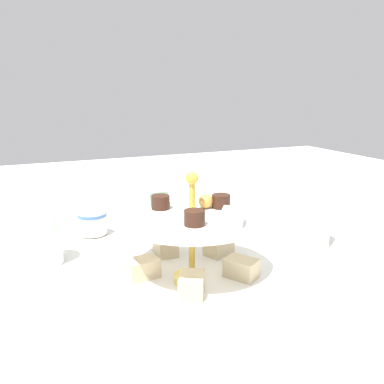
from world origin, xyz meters
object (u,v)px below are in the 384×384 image
(water_glass_short_left, at_px, (43,241))
(butter_knife_left, at_px, (379,377))
(tiered_serving_stand, at_px, (192,249))
(teacup_with_saucer, at_px, (93,225))
(water_glass_tall_right, at_px, (312,215))
(butter_knife_right, at_px, (187,217))

(water_glass_short_left, height_order, butter_knife_left, water_glass_short_left)
(tiered_serving_stand, height_order, butter_knife_left, tiered_serving_stand)
(tiered_serving_stand, distance_m, teacup_with_saucer, 0.27)
(tiered_serving_stand, xyz_separation_m, water_glass_tall_right, (-0.03, 0.26, 0.02))
(butter_knife_left, bearing_deg, water_glass_tall_right, 55.06)
(tiered_serving_stand, height_order, butter_knife_right, tiered_serving_stand)
(butter_knife_left, xyz_separation_m, butter_knife_right, (-0.59, 0.03, 0.00))
(tiered_serving_stand, relative_size, teacup_with_saucer, 3.07)
(water_glass_tall_right, xyz_separation_m, teacup_with_saucer, (-0.22, -0.37, -0.04))
(teacup_with_saucer, bearing_deg, butter_knife_right, 100.33)
(water_glass_short_left, bearing_deg, butter_knife_right, 113.61)
(water_glass_short_left, distance_m, teacup_with_saucer, 0.14)
(butter_knife_right, bearing_deg, water_glass_tall_right, 129.87)
(water_glass_short_left, relative_size, butter_knife_right, 0.49)
(teacup_with_saucer, relative_size, butter_knife_right, 0.53)
(butter_knife_left, bearing_deg, teacup_with_saucer, 103.25)
(water_glass_tall_right, height_order, butter_knife_left, water_glass_tall_right)
(tiered_serving_stand, bearing_deg, teacup_with_saucer, -155.32)
(water_glass_tall_right, height_order, teacup_with_saucer, water_glass_tall_right)
(teacup_with_saucer, relative_size, butter_knife_left, 0.53)
(water_glass_short_left, xyz_separation_m, butter_knife_left, (0.44, 0.30, -0.04))
(water_glass_short_left, height_order, teacup_with_saucer, water_glass_short_left)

